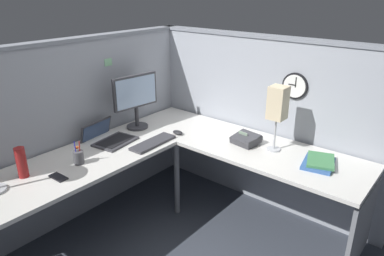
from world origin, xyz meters
name	(u,v)px	position (x,y,z in m)	size (l,w,h in m)	color
ground_plane	(179,227)	(0.00, 0.00, 0.00)	(6.80, 6.80, 0.00)	#383D47
cubicle_wall_back	(74,132)	(-0.36, 0.87, 0.79)	(2.57, 0.12, 1.58)	#999EA8
cubicle_wall_right	(261,122)	(0.87, -0.27, 0.79)	(0.12, 2.37, 1.58)	#999EA8
desk	(170,171)	(-0.15, -0.05, 0.63)	(2.35, 2.15, 0.73)	silver
monitor	(136,97)	(0.15, 0.64, 1.02)	(0.46, 0.20, 0.50)	#38383D
laptop	(107,137)	(-0.21, 0.62, 0.75)	(0.39, 0.43, 0.22)	#38383D
keyboard	(153,143)	(-0.02, 0.26, 0.74)	(0.43, 0.14, 0.02)	#38383D
computer_mouse	(178,132)	(0.27, 0.24, 0.75)	(0.06, 0.10, 0.03)	#232326
pen_cup	(79,157)	(-0.62, 0.44, 0.78)	(0.08, 0.08, 0.18)	#4C4C51
cell_phone	(58,177)	(-0.84, 0.36, 0.73)	(0.07, 0.14, 0.01)	black
thermos_flask	(22,162)	(-0.98, 0.56, 0.84)	(0.07, 0.07, 0.22)	maroon
office_phone	(246,140)	(0.48, -0.34, 0.77)	(0.22, 0.23, 0.11)	#38383D
book_stack	(319,162)	(0.49, -0.96, 0.75)	(0.33, 0.27, 0.04)	#335999
desk_lamp_paper	(278,105)	(0.52, -0.58, 1.11)	(0.13, 0.13, 0.53)	#B7BABF
wall_clock	(295,86)	(0.82, -0.58, 1.20)	(0.04, 0.22, 0.22)	black
pinned_note_leftmost	(108,62)	(0.02, 0.82, 1.34)	(0.08, 0.00, 0.06)	#8CCC99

